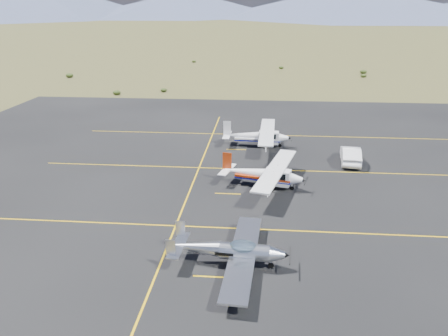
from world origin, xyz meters
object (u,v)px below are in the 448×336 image
(aircraft_plain, at_px, (257,136))
(sedan, at_px, (351,155))
(aircraft_cessna, at_px, (263,173))
(aircraft_low_wing, at_px, (231,251))

(aircraft_plain, height_order, sedan, aircraft_plain)
(sedan, bearing_deg, aircraft_cessna, 44.62)
(aircraft_low_wing, distance_m, sedan, 20.22)
(aircraft_low_wing, relative_size, sedan, 1.90)
(sedan, bearing_deg, aircraft_low_wing, 67.70)
(aircraft_plain, bearing_deg, sedan, -24.64)
(aircraft_low_wing, relative_size, aircraft_cessna, 0.90)
(aircraft_plain, bearing_deg, aircraft_cessna, -84.41)
(aircraft_low_wing, xyz_separation_m, aircraft_plain, (1.08, 22.07, 0.21))
(aircraft_plain, distance_m, sedan, 9.64)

